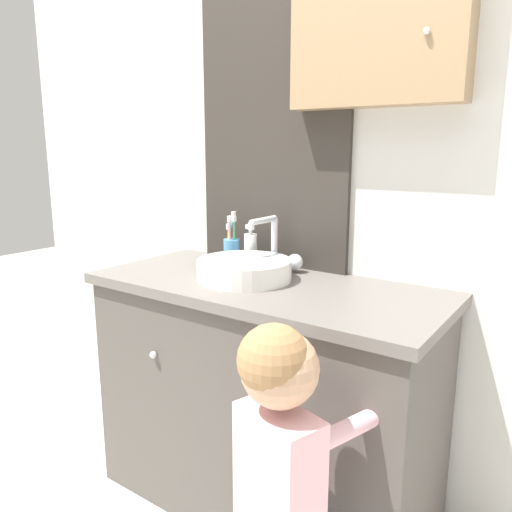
% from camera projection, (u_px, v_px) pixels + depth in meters
% --- Properties ---
extents(wall_back, '(3.20, 0.18, 2.50)m').
position_uv_depth(wall_back, '(313.00, 142.00, 1.78)').
color(wall_back, silver).
rests_on(wall_back, ground_plane).
extents(vanity_counter, '(1.20, 0.53, 0.83)m').
position_uv_depth(vanity_counter, '(263.00, 397.00, 1.75)').
color(vanity_counter, '#4C4742').
rests_on(vanity_counter, ground_plane).
extents(sink_basin, '(0.32, 0.37, 0.20)m').
position_uv_depth(sink_basin, '(246.00, 268.00, 1.69)').
color(sink_basin, white).
rests_on(sink_basin, vanity_counter).
extents(toothbrush_holder, '(0.06, 0.06, 0.20)m').
position_uv_depth(toothbrush_holder, '(232.00, 249.00, 1.92)').
color(toothbrush_holder, '#4C93C6').
rests_on(toothbrush_holder, vanity_counter).
extents(soap_dispenser, '(0.05, 0.05, 0.16)m').
position_uv_depth(soap_dispenser, '(251.00, 249.00, 1.88)').
color(soap_dispenser, white).
rests_on(soap_dispenser, vanity_counter).
extents(child_figure, '(0.31, 0.41, 0.89)m').
position_uv_depth(child_figure, '(280.00, 463.00, 1.17)').
color(child_figure, slate).
rests_on(child_figure, ground_plane).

